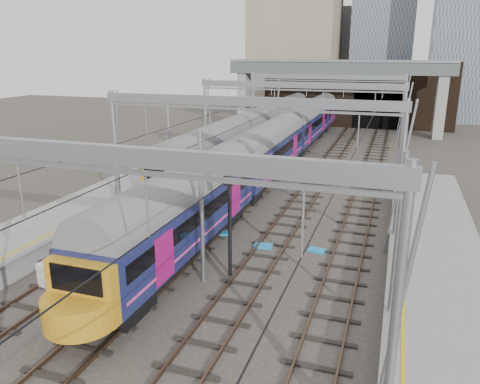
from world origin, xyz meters
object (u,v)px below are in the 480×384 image
(relay_cabinet, at_px, (46,275))
(signal_near_centre, at_px, (229,208))
(train_second, at_px, (280,118))
(train_main, at_px, (289,135))

(relay_cabinet, bearing_deg, signal_near_centre, 40.31)
(train_second, bearing_deg, signal_near_centre, -79.43)
(train_main, bearing_deg, signal_near_centre, -83.22)
(relay_cabinet, bearing_deg, train_main, 94.89)
(relay_cabinet, bearing_deg, train_second, 103.04)
(train_main, distance_m, train_second, 12.99)
(train_second, bearing_deg, relay_cabinet, -90.56)
(signal_near_centre, bearing_deg, train_second, 98.03)
(train_main, relative_size, relay_cabinet, 55.33)
(train_main, xyz_separation_m, train_second, (-4.00, 12.36, -0.05))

